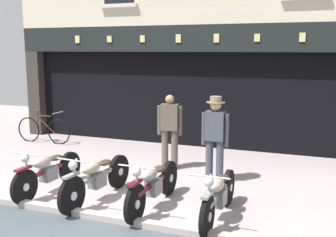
{
  "coord_description": "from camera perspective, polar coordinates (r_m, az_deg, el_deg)",
  "views": [
    {
      "loc": [
        3.07,
        -5.18,
        2.68
      ],
      "look_at": [
        0.09,
        2.63,
        1.23
      ],
      "focal_mm": 43.04,
      "sensor_mm": 36.0,
      "label": 1
    }
  ],
  "objects": [
    {
      "name": "motorcycle_center_left",
      "position": [
        7.33,
        -10.09,
        -8.22
      ],
      "size": [
        0.62,
        2.1,
        0.92
      ],
      "rotation": [
        0.0,
        0.0,
        3.07
      ],
      "color": "black",
      "rests_on": "ground"
    },
    {
      "name": "motorcycle_center",
      "position": [
        6.89,
        -2.14,
        -9.3
      ],
      "size": [
        0.62,
        2.02,
        0.92
      ],
      "rotation": [
        0.0,
        0.0,
        3.11
      ],
      "color": "black",
      "rests_on": "ground"
    },
    {
      "name": "shop_facade",
      "position": [
        12.64,
        6.76,
        5.13
      ],
      "size": [
        11.37,
        4.42,
        5.97
      ],
      "color": "black",
      "rests_on": "ground"
    },
    {
      "name": "motorcycle_center_right",
      "position": [
        6.49,
        7.16,
        -10.65
      ],
      "size": [
        0.62,
        1.95,
        0.9
      ],
      "rotation": [
        0.0,
        0.0,
        3.13
      ],
      "color": "black",
      "rests_on": "ground"
    },
    {
      "name": "motorcycle_left",
      "position": [
        7.95,
        -16.67,
        -7.14
      ],
      "size": [
        0.62,
        1.92,
        0.91
      ],
      "rotation": [
        0.0,
        0.0,
        3.11
      ],
      "color": "black",
      "rests_on": "ground"
    },
    {
      "name": "leaning_bicycle",
      "position": [
        12.14,
        -17.24,
        -1.5
      ],
      "size": [
        1.76,
        0.5,
        0.96
      ],
      "rotation": [
        0.0,
        0.0,
        -1.55
      ],
      "color": "black",
      "rests_on": "ground"
    },
    {
      "name": "salesman_left",
      "position": [
        8.96,
        0.25,
        -1.41
      ],
      "size": [
        0.55,
        0.27,
        1.68
      ],
      "rotation": [
        0.0,
        0.0,
        3.29
      ],
      "color": "brown",
      "rests_on": "ground"
    },
    {
      "name": "shopkeeper_center",
      "position": [
        8.1,
        6.68,
        -2.29
      ],
      "size": [
        0.56,
        0.37,
        1.76
      ],
      "rotation": [
        0.0,
        0.0,
        3.11
      ],
      "color": "#3D424C",
      "rests_on": "ground"
    },
    {
      "name": "advert_board_near",
      "position": [
        11.97,
        -6.64,
        4.85
      ],
      "size": [
        0.66,
        0.03,
        0.89
      ],
      "color": "beige"
    }
  ]
}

